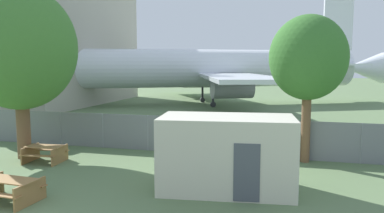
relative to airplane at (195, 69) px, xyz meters
The scene contains 7 objects.
perimeter_fence 21.97m from the airplane, 82.32° to the right, with size 56.07×0.07×1.84m.
airplane is the anchor object (origin of this frame).
portable_cabin 27.85m from the airplane, 73.54° to the right, with size 4.88×2.87×2.64m.
picnic_bench_near_cabin 29.72m from the airplane, 87.71° to the right, with size 2.07×1.52×0.76m.
picnic_bench_open_grass 25.20m from the airplane, 91.70° to the right, with size 1.76×1.53×0.76m.
tree_near_hangar 24.62m from the airplane, 95.13° to the right, with size 5.22×5.22×8.06m.
tree_left_of_cabin 24.36m from the airplane, 63.97° to the right, with size 3.43×3.43×6.62m.
Camera 1 is at (7.02, -6.66, 4.45)m, focal length 35.00 mm.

